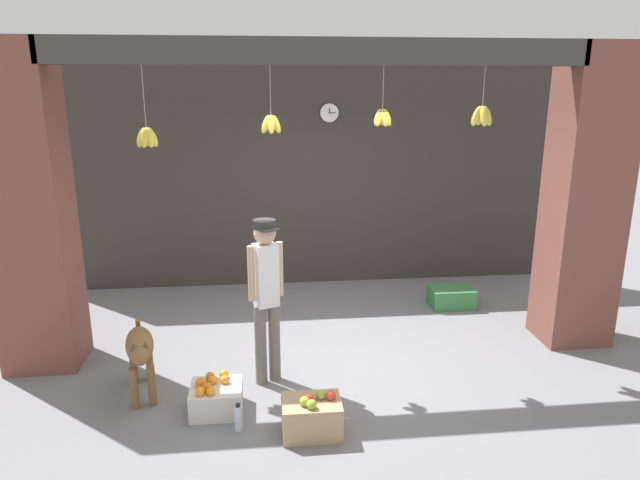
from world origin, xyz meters
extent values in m
plane|color=slate|center=(0.00, 0.00, 0.00)|extent=(60.00, 60.00, 0.00)
cube|color=#38332D|center=(0.00, 2.51, 1.58)|extent=(6.88, 0.12, 3.15)
cube|color=brown|center=(-2.79, 0.30, 1.58)|extent=(0.70, 0.60, 3.15)
cube|color=brown|center=(2.79, 0.30, 1.58)|extent=(0.70, 0.60, 3.15)
cube|color=#3D3833|center=(0.00, 0.12, 3.03)|extent=(4.98, 0.24, 0.24)
cylinder|color=#B2AD99|center=(-1.61, 0.12, 2.64)|extent=(0.01, 0.01, 0.54)
ellipsoid|color=gold|center=(-1.56, 0.12, 2.28)|extent=(0.13, 0.07, 0.20)
ellipsoid|color=gold|center=(-1.58, 0.16, 2.28)|extent=(0.11, 0.12, 0.21)
ellipsoid|color=gold|center=(-1.62, 0.17, 2.28)|extent=(0.08, 0.13, 0.20)
ellipsoid|color=gold|center=(-1.65, 0.14, 2.28)|extent=(0.13, 0.10, 0.21)
ellipsoid|color=gold|center=(-1.65, 0.10, 2.28)|extent=(0.13, 0.10, 0.21)
ellipsoid|color=gold|center=(-1.62, 0.07, 2.28)|extent=(0.08, 0.13, 0.20)
ellipsoid|color=gold|center=(-1.58, 0.08, 2.28)|extent=(0.11, 0.12, 0.21)
cylinder|color=#B2AD99|center=(-0.48, 0.08, 2.69)|extent=(0.01, 0.01, 0.44)
ellipsoid|color=gold|center=(-0.44, 0.08, 2.39)|extent=(0.12, 0.07, 0.19)
ellipsoid|color=gold|center=(-0.48, 0.13, 2.39)|extent=(0.07, 0.12, 0.19)
ellipsoid|color=gold|center=(-0.53, 0.08, 2.39)|extent=(0.12, 0.07, 0.19)
ellipsoid|color=gold|center=(-0.48, 0.03, 2.39)|extent=(0.07, 0.12, 0.19)
cylinder|color=#B2AD99|center=(0.56, 0.08, 2.72)|extent=(0.01, 0.01, 0.39)
ellipsoid|color=yellow|center=(0.60, 0.08, 2.45)|extent=(0.11, 0.06, 0.18)
ellipsoid|color=yellow|center=(0.57, 0.12, 2.45)|extent=(0.08, 0.11, 0.18)
ellipsoid|color=yellow|center=(0.52, 0.11, 2.45)|extent=(0.11, 0.09, 0.18)
ellipsoid|color=yellow|center=(0.52, 0.06, 2.45)|extent=(0.11, 0.09, 0.18)
ellipsoid|color=yellow|center=(0.57, 0.04, 2.45)|extent=(0.08, 0.11, 0.18)
cylinder|color=#B2AD99|center=(1.55, 0.15, 2.73)|extent=(0.01, 0.01, 0.37)
ellipsoid|color=yellow|center=(1.60, 0.15, 2.45)|extent=(0.14, 0.07, 0.21)
ellipsoid|color=yellow|center=(1.55, 0.20, 2.45)|extent=(0.07, 0.14, 0.21)
ellipsoid|color=yellow|center=(1.49, 0.15, 2.45)|extent=(0.14, 0.07, 0.21)
ellipsoid|color=yellow|center=(1.55, 0.10, 2.45)|extent=(0.07, 0.14, 0.21)
ellipsoid|color=brown|center=(-1.72, -0.43, 0.49)|extent=(0.37, 0.65, 0.24)
cylinder|color=brown|center=(-1.59, -0.64, 0.19)|extent=(0.07, 0.07, 0.38)
cylinder|color=brown|center=(-1.74, -0.67, 0.19)|extent=(0.07, 0.07, 0.38)
cylinder|color=brown|center=(-1.69, -0.19, 0.19)|extent=(0.07, 0.07, 0.38)
cylinder|color=brown|center=(-1.84, -0.22, 0.19)|extent=(0.07, 0.07, 0.38)
ellipsoid|color=brown|center=(-1.64, -0.76, 0.55)|extent=(0.20, 0.25, 0.17)
cone|color=brown|center=(-1.60, -0.74, 0.63)|extent=(0.05, 0.05, 0.07)
cone|color=brown|center=(-1.69, -0.77, 0.63)|extent=(0.05, 0.05, 0.07)
cylinder|color=brown|center=(-1.79, -0.10, 0.52)|extent=(0.08, 0.20, 0.25)
cylinder|color=#6B665B|center=(-0.50, -0.29, 0.39)|extent=(0.11, 0.11, 0.78)
cylinder|color=#6B665B|center=(-0.63, -0.35, 0.39)|extent=(0.11, 0.11, 0.78)
cube|color=white|center=(-0.57, -0.32, 1.07)|extent=(0.25, 0.23, 0.59)
cylinder|color=tan|center=(-0.44, -0.27, 1.11)|extent=(0.06, 0.06, 0.51)
cylinder|color=tan|center=(-0.70, -0.37, 1.11)|extent=(0.06, 0.06, 0.51)
sphere|color=tan|center=(-0.57, -0.32, 1.47)|extent=(0.20, 0.20, 0.20)
cylinder|color=#2D2D2D|center=(-0.57, -0.32, 1.55)|extent=(0.21, 0.21, 0.07)
cube|color=#2D2D2D|center=(-0.53, -0.41, 1.52)|extent=(0.20, 0.17, 0.01)
cube|color=silver|center=(-1.02, -0.80, 0.12)|extent=(0.44, 0.40, 0.24)
sphere|color=orange|center=(-0.96, -0.65, 0.27)|extent=(0.08, 0.08, 0.08)
sphere|color=orange|center=(-1.06, -0.74, 0.27)|extent=(0.08, 0.08, 0.08)
sphere|color=orange|center=(-0.95, -0.74, 0.27)|extent=(0.08, 0.08, 0.08)
sphere|color=orange|center=(-1.05, -0.93, 0.27)|extent=(0.08, 0.08, 0.08)
sphere|color=orange|center=(-1.09, -0.86, 0.27)|extent=(0.08, 0.08, 0.08)
sphere|color=orange|center=(-1.16, -0.78, 0.27)|extent=(0.08, 0.08, 0.08)
sphere|color=orange|center=(-1.14, -0.93, 0.27)|extent=(0.08, 0.08, 0.08)
sphere|color=orange|center=(-1.08, -0.68, 0.27)|extent=(0.08, 0.08, 0.08)
sphere|color=orange|center=(-1.15, -0.77, 0.27)|extent=(0.08, 0.08, 0.08)
cube|color=tan|center=(-0.23, -1.20, 0.15)|extent=(0.48, 0.35, 0.29)
sphere|color=#99B238|center=(-0.24, -1.31, 0.33)|extent=(0.08, 0.08, 0.08)
sphere|color=#99B238|center=(-0.16, -1.17, 0.33)|extent=(0.08, 0.08, 0.08)
sphere|color=red|center=(-0.08, -1.19, 0.33)|extent=(0.08, 0.08, 0.08)
sphere|color=red|center=(-0.26, -1.23, 0.33)|extent=(0.08, 0.08, 0.08)
sphere|color=#99B238|center=(-0.29, -1.26, 0.33)|extent=(0.08, 0.08, 0.08)
cube|color=#387A42|center=(1.79, 1.34, 0.12)|extent=(0.54, 0.39, 0.25)
cylinder|color=silver|center=(-0.83, -1.10, 0.11)|extent=(0.07, 0.07, 0.22)
cylinder|color=black|center=(-0.83, -1.10, 0.23)|extent=(0.04, 0.04, 0.02)
cylinder|color=black|center=(0.34, 2.44, 2.38)|extent=(0.26, 0.01, 0.26)
cylinder|color=white|center=(0.34, 2.43, 2.38)|extent=(0.25, 0.02, 0.25)
cube|color=black|center=(0.34, 2.42, 2.40)|extent=(0.01, 0.01, 0.07)
cube|color=black|center=(0.38, 2.42, 2.38)|extent=(0.09, 0.01, 0.01)
camera|label=1|loc=(-0.59, -5.26, 2.76)|focal=32.00mm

